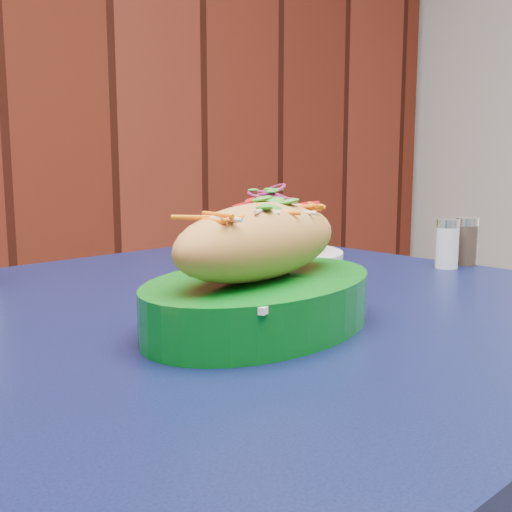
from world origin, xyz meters
TOP-DOWN VIEW (x-y plane):
  - cafe_table at (0.22, 1.26)m, footprint 0.91×0.91m
  - banh_mi_basket at (0.16, 1.15)m, footprint 0.32×0.27m
  - salad_plate at (0.42, 1.47)m, footprint 0.22×0.22m
  - salt_shaker at (0.57, 1.26)m, footprint 0.03×0.03m
  - pepper_shaker at (0.61, 1.26)m, footprint 0.03×0.03m

SIDE VIEW (x-z plane):
  - cafe_table at x=0.22m, z-range 0.29..1.04m
  - salt_shaker at x=0.57m, z-range 0.75..0.82m
  - pepper_shaker at x=0.61m, z-range 0.75..0.82m
  - salad_plate at x=0.42m, z-range 0.74..0.85m
  - banh_mi_basket at x=0.16m, z-range 0.74..0.86m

